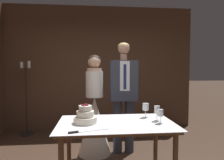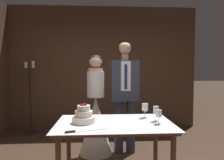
# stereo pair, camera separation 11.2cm
# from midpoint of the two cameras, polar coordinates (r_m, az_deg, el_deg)

# --- Properties ---
(wall_back) EXTENTS (4.43, 0.12, 2.83)m
(wall_back) POSITION_cam_midpoint_polar(r_m,az_deg,el_deg) (4.70, -2.32, 3.43)
(wall_back) COLOR #513828
(wall_back) RESTS_ON ground_plane
(cake_table) EXTENTS (1.34, 0.83, 0.77)m
(cake_table) POSITION_cam_midpoint_polar(r_m,az_deg,el_deg) (2.40, 2.08, -14.15)
(cake_table) COLOR brown
(cake_table) RESTS_ON ground_plane
(tiered_cake) EXTENTS (0.27, 0.27, 0.22)m
(tiered_cake) POSITION_cam_midpoint_polar(r_m,az_deg,el_deg) (2.36, -6.72, -10.20)
(tiered_cake) COLOR silver
(tiered_cake) RESTS_ON cake_table
(cake_knife) EXTENTS (0.41, 0.14, 0.02)m
(cake_knife) POSITION_cam_midpoint_polar(r_m,az_deg,el_deg) (2.06, -8.13, -14.28)
(cake_knife) COLOR silver
(cake_knife) RESTS_ON cake_table
(wine_glass_near) EXTENTS (0.08, 0.08, 0.18)m
(wine_glass_near) POSITION_cam_midpoint_polar(r_m,az_deg,el_deg) (2.61, 10.64, -7.74)
(wine_glass_near) COLOR silver
(wine_glass_near) RESTS_ON cake_table
(wine_glass_middle) EXTENTS (0.07, 0.07, 0.18)m
(wine_glass_middle) POSITION_cam_midpoint_polar(r_m,az_deg,el_deg) (2.47, 13.76, -8.60)
(wine_glass_middle) COLOR silver
(wine_glass_middle) RESTS_ON cake_table
(wine_glass_far) EXTENTS (0.06, 0.06, 0.16)m
(wine_glass_far) POSITION_cam_midpoint_polar(r_m,az_deg,el_deg) (2.37, 14.62, -9.32)
(wine_glass_far) COLOR silver
(wine_glass_far) RESTS_ON cake_table
(bride) EXTENTS (0.54, 0.54, 1.62)m
(bride) POSITION_cam_midpoint_polar(r_m,az_deg,el_deg) (3.34, -3.70, -10.64)
(bride) COLOR white
(bride) RESTS_ON ground_plane
(groom) EXTENTS (0.44, 0.25, 1.83)m
(groom) POSITION_cam_midpoint_polar(r_m,az_deg,el_deg) (3.30, 4.65, -3.50)
(groom) COLOR #333847
(groom) RESTS_ON ground_plane
(candle_stand) EXTENTS (0.28, 0.28, 1.56)m
(candle_stand) POSITION_cam_midpoint_polar(r_m,az_deg,el_deg) (4.62, -21.65, -5.27)
(candle_stand) COLOR black
(candle_stand) RESTS_ON ground_plane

